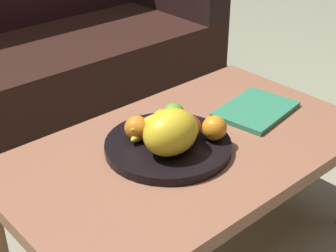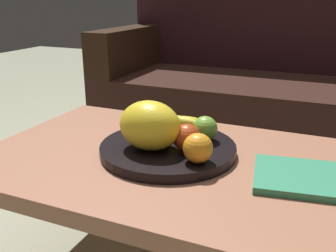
{
  "view_description": "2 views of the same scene",
  "coord_description": "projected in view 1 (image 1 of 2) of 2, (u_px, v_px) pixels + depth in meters",
  "views": [
    {
      "loc": [
        -0.84,
        -0.85,
        1.13
      ],
      "look_at": [
        -0.06,
        0.02,
        0.47
      ],
      "focal_mm": 53.38,
      "sensor_mm": 36.0,
      "label": 1
    },
    {
      "loc": [
        0.3,
        -0.81,
        0.79
      ],
      "look_at": [
        -0.06,
        0.02,
        0.47
      ],
      "focal_mm": 40.73,
      "sensor_mm": 36.0,
      "label": 2
    }
  ],
  "objects": [
    {
      "name": "apple_left",
      "position": [
        190.0,
        126.0,
        1.37
      ],
      "size": [
        0.07,
        0.07,
        0.07
      ],
      "primitive_type": "sphere",
      "color": "#A83D17",
      "rests_on": "fruit_bowl"
    },
    {
      "name": "magazine",
      "position": [
        255.0,
        109.0,
        1.57
      ],
      "size": [
        0.28,
        0.22,
        0.02
      ],
      "primitive_type": "cube",
      "rotation": [
        0.0,
        0.0,
        0.16
      ],
      "color": "#368C65",
      "rests_on": "coffee_table"
    },
    {
      "name": "couch",
      "position": [
        29.0,
        61.0,
        2.18
      ],
      "size": [
        1.7,
        0.7,
        0.9
      ],
      "color": "black",
      "rests_on": "ground_plane"
    },
    {
      "name": "ground_plane",
      "position": [
        186.0,
        250.0,
        1.6
      ],
      "size": [
        8.0,
        8.0,
        0.0
      ],
      "primitive_type": "plane",
      "color": "#989A7F"
    },
    {
      "name": "melon_large_front",
      "position": [
        171.0,
        132.0,
        1.29
      ],
      "size": [
        0.16,
        0.13,
        0.12
      ],
      "primitive_type": "ellipsoid",
      "rotation": [
        0.0,
        0.0,
        -0.05
      ],
      "color": "yellow",
      "rests_on": "fruit_bowl"
    },
    {
      "name": "apple_front",
      "position": [
        173.0,
        114.0,
        1.44
      ],
      "size": [
        0.07,
        0.07,
        0.07
      ],
      "primitive_type": "sphere",
      "color": "#70A537",
      "rests_on": "fruit_bowl"
    },
    {
      "name": "fruit_bowl",
      "position": [
        168.0,
        146.0,
        1.37
      ],
      "size": [
        0.35,
        0.35,
        0.03
      ],
      "primitive_type": "cylinder",
      "color": "black",
      "rests_on": "coffee_table"
    },
    {
      "name": "orange_left",
      "position": [
        214.0,
        128.0,
        1.36
      ],
      "size": [
        0.07,
        0.07,
        0.07
      ],
      "primitive_type": "sphere",
      "color": "orange",
      "rests_on": "fruit_bowl"
    },
    {
      "name": "banana_bunch",
      "position": [
        152.0,
        126.0,
        1.39
      ],
      "size": [
        0.18,
        0.12,
        0.06
      ],
      "color": "yellow",
      "rests_on": "fruit_bowl"
    },
    {
      "name": "coffee_table",
      "position": [
        188.0,
        158.0,
        1.42
      ],
      "size": [
        1.05,
        0.62,
        0.4
      ],
      "color": "#9E6348",
      "rests_on": "ground_plane"
    },
    {
      "name": "orange_front",
      "position": [
        137.0,
        128.0,
        1.37
      ],
      "size": [
        0.07,
        0.07,
        0.07
      ],
      "primitive_type": "sphere",
      "color": "orange",
      "rests_on": "fruit_bowl"
    }
  ]
}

